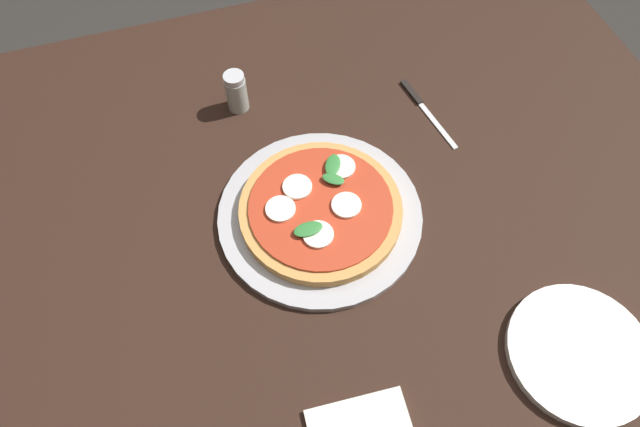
% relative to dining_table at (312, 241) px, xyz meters
% --- Properties ---
extents(ground_plane, '(6.00, 6.00, 0.00)m').
position_rel_dining_table_xyz_m(ground_plane, '(0.00, 0.00, -0.65)').
color(ground_plane, '#2D2B28').
extents(dining_table, '(1.38, 1.04, 0.74)m').
position_rel_dining_table_xyz_m(dining_table, '(0.00, 0.00, 0.00)').
color(dining_table, black).
rests_on(dining_table, ground_plane).
extents(serving_tray, '(0.32, 0.32, 0.01)m').
position_rel_dining_table_xyz_m(serving_tray, '(-0.01, 0.01, 0.10)').
color(serving_tray, '#B2B2B7').
rests_on(serving_tray, dining_table).
extents(pizza, '(0.25, 0.25, 0.03)m').
position_rel_dining_table_xyz_m(pizza, '(-0.01, 0.01, 0.11)').
color(pizza, tan).
rests_on(pizza, serving_tray).
extents(plate_white, '(0.20, 0.20, 0.01)m').
position_rel_dining_table_xyz_m(plate_white, '(-0.28, 0.33, 0.10)').
color(plate_white, white).
rests_on(plate_white, dining_table).
extents(knife, '(0.04, 0.17, 0.01)m').
position_rel_dining_table_xyz_m(knife, '(-0.25, -0.16, 0.09)').
color(knife, black).
rests_on(knife, dining_table).
extents(pepper_shaker, '(0.04, 0.04, 0.08)m').
position_rel_dining_table_xyz_m(pepper_shaker, '(0.06, -0.25, 0.13)').
color(pepper_shaker, '#B2B7AD').
rests_on(pepper_shaker, dining_table).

